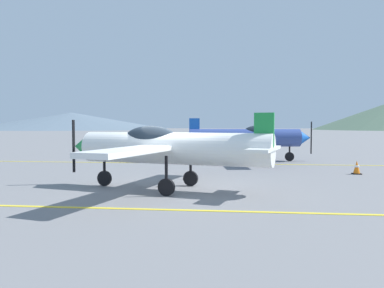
% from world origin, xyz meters
% --- Properties ---
extents(ground_plane, '(400.00, 400.00, 0.00)m').
position_xyz_m(ground_plane, '(0.00, 0.00, 0.00)').
color(ground_plane, slate).
extents(apron_line_near, '(80.00, 0.16, 0.01)m').
position_xyz_m(apron_line_near, '(0.00, -3.19, 0.01)').
color(apron_line_near, yellow).
rests_on(apron_line_near, ground_plane).
extents(apron_line_far, '(80.00, 0.16, 0.01)m').
position_xyz_m(apron_line_far, '(0.00, 8.57, 0.01)').
color(apron_line_far, yellow).
rests_on(apron_line_far, ground_plane).
extents(airplane_near, '(7.29, 8.29, 2.49)m').
position_xyz_m(airplane_near, '(-0.14, -0.15, 1.40)').
color(airplane_near, white).
rests_on(airplane_near, ground_plane).
extents(airplane_mid, '(7.28, 8.34, 2.49)m').
position_xyz_m(airplane_mid, '(2.88, 10.24, 1.40)').
color(airplane_mid, '#33478C').
rests_on(airplane_mid, ground_plane).
extents(traffic_cone_front, '(0.36, 0.36, 0.59)m').
position_xyz_m(traffic_cone_front, '(7.30, 4.78, 0.29)').
color(traffic_cone_front, black).
rests_on(traffic_cone_front, ground_plane).
extents(hill_left, '(83.99, 83.99, 7.23)m').
position_xyz_m(hill_left, '(-68.86, 150.51, 3.61)').
color(hill_left, slate).
rests_on(hill_left, ground_plane).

